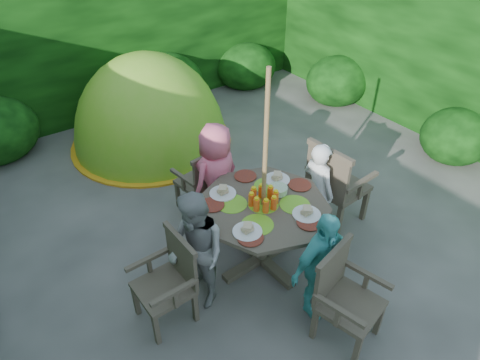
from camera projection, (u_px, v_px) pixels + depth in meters
ground at (248, 217)px, 5.28m from camera, size 60.00×60.00×0.00m
hedge_enclosure at (187, 86)px, 5.43m from camera, size 9.00×9.00×2.50m
patio_table at (263, 214)px, 4.31m from camera, size 1.42×1.42×0.95m
parasol_pole at (264, 179)px, 4.05m from camera, size 0.05×0.05×2.20m
garden_chair_right at (335, 183)px, 4.91m from camera, size 0.61×0.67×1.04m
garden_chair_left at (170, 279)px, 3.87m from camera, size 0.49×0.54×0.87m
garden_chair_back at (203, 180)px, 5.13m from camera, size 0.58×0.53×0.86m
garden_chair_front at (344, 296)px, 3.70m from camera, size 0.64×0.60×0.90m
child_right at (317, 190)px, 4.75m from camera, size 0.29×0.44×1.18m
child_left at (197, 252)px, 3.92m from camera, size 0.48×0.61×1.25m
child_back at (217, 178)px, 4.81m from camera, size 0.72×0.55×1.32m
child_front at (321, 266)px, 3.84m from camera, size 0.70×0.31×1.17m
dome_tent at (153, 142)px, 6.74m from camera, size 2.77×2.77×2.83m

